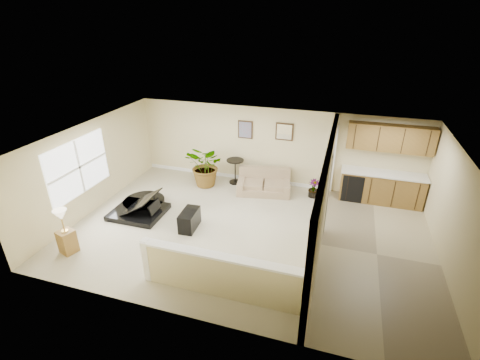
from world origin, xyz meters
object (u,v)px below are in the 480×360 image
(loveseat, at_px, (264,181))
(accent_table, at_px, (235,168))
(piano, at_px, (138,194))
(palm_plant, at_px, (207,166))
(lamp_stand, at_px, (66,235))
(piano_bench, at_px, (189,220))
(small_plant, at_px, (313,190))

(loveseat, distance_m, accent_table, 1.12)
(piano, xyz_separation_m, palm_plant, (1.20, 2.11, 0.13))
(accent_table, distance_m, lamp_stand, 5.36)
(lamp_stand, bearing_deg, piano, 74.02)
(piano_bench, bearing_deg, loveseat, 62.25)
(palm_plant, relative_size, lamp_stand, 1.37)
(loveseat, xyz_separation_m, lamp_stand, (-3.66, -4.36, 0.13))
(small_plant, distance_m, lamp_stand, 6.84)
(loveseat, bearing_deg, palm_plant, 174.27)
(piano, relative_size, loveseat, 0.98)
(piano, relative_size, palm_plant, 1.12)
(piano, distance_m, accent_table, 3.26)
(piano, bearing_deg, small_plant, 26.62)
(piano_bench, relative_size, palm_plant, 0.47)
(piano_bench, relative_size, accent_table, 0.91)
(piano, height_order, palm_plant, palm_plant)
(small_plant, xyz_separation_m, lamp_stand, (-5.17, -4.46, 0.24))
(piano_bench, distance_m, lamp_stand, 2.90)
(small_plant, relative_size, lamp_stand, 0.49)
(piano, height_order, accent_table, piano)
(piano_bench, relative_size, small_plant, 1.31)
(piano, bearing_deg, accent_table, 51.62)
(piano_bench, xyz_separation_m, palm_plant, (-0.49, 2.44, 0.44))
(piano, xyz_separation_m, accent_table, (2.00, 2.58, -0.03))
(piano_bench, xyz_separation_m, small_plant, (2.88, 2.70, -0.01))
(piano, distance_m, small_plant, 5.16)
(piano, xyz_separation_m, loveseat, (3.06, 2.26, -0.20))
(piano, xyz_separation_m, small_plant, (4.57, 2.36, -0.32))
(piano_bench, distance_m, loveseat, 2.93)
(palm_plant, bearing_deg, small_plant, 4.27)
(loveseat, height_order, small_plant, loveseat)
(palm_plant, bearing_deg, loveseat, 4.64)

